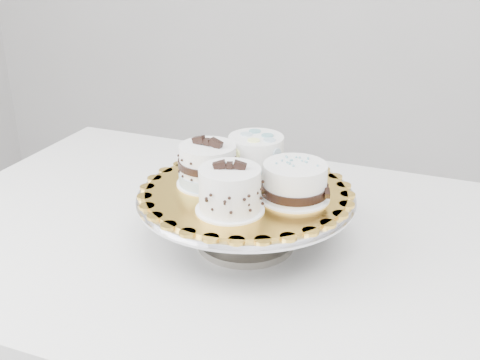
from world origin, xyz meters
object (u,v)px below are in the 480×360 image
(cake_banded, at_px, (208,166))
(cake_dots, at_px, (256,155))
(cake_swirl, at_px, (230,191))
(cake_board, at_px, (246,191))
(table, at_px, (238,274))
(cake_ribbon, at_px, (295,183))
(cake_stand, at_px, (246,209))

(cake_banded, height_order, cake_dots, cake_banded)
(cake_swirl, height_order, cake_banded, cake_banded)
(cake_board, height_order, cake_banded, cake_banded)
(table, relative_size, cake_dots, 10.48)
(cake_board, distance_m, cake_ribbon, 0.09)
(cake_stand, relative_size, cake_swirl, 3.15)
(cake_banded, height_order, cake_ribbon, cake_banded)
(table, height_order, cake_ribbon, cake_ribbon)
(cake_ribbon, bearing_deg, cake_dots, 123.49)
(cake_swirl, bearing_deg, cake_board, 74.77)
(cake_stand, height_order, cake_swirl, cake_swirl)
(table, bearing_deg, cake_ribbon, -14.92)
(table, relative_size, cake_ribbon, 9.80)
(cake_swirl, xyz_separation_m, cake_banded, (-0.07, 0.08, -0.00))
(cake_banded, xyz_separation_m, cake_ribbon, (0.15, -0.01, -0.00))
(cake_dots, bearing_deg, cake_swirl, -105.09)
(table, xyz_separation_m, cake_board, (0.02, -0.03, 0.18))
(cake_swirl, bearing_deg, cake_dots, 76.45)
(cake_swirl, xyz_separation_m, cake_dots, (-0.00, 0.14, 0.00))
(cake_swirl, relative_size, cake_ribbon, 0.91)
(cake_stand, bearing_deg, table, 128.90)
(cake_swirl, height_order, cake_dots, cake_swirl)
(table, height_order, cake_dots, cake_dots)
(cake_stand, bearing_deg, cake_board, 75.96)
(cake_banded, distance_m, cake_dots, 0.09)
(cake_stand, bearing_deg, cake_dots, 92.99)
(cake_swirl, height_order, cake_ribbon, cake_swirl)
(table, distance_m, cake_stand, 0.15)
(cake_dots, bearing_deg, table, -135.58)
(cake_ribbon, bearing_deg, cake_stand, 159.20)
(cake_board, bearing_deg, cake_dots, 92.99)
(cake_banded, bearing_deg, cake_stand, 9.31)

